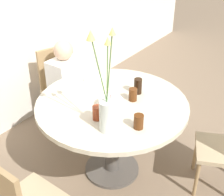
# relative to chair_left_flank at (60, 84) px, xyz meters

# --- Properties ---
(ground_plane) EXTENTS (16.00, 16.00, 0.00)m
(ground_plane) POSITION_rel_chair_left_flank_xyz_m (-0.34, -0.96, -0.49)
(ground_plane) COLOR #7A6651
(dining_table) EXTENTS (1.29, 1.29, 0.77)m
(dining_table) POSITION_rel_chair_left_flank_xyz_m (-0.34, -0.96, 0.14)
(dining_table) COLOR beige
(dining_table) RESTS_ON ground_plane
(chair_left_flank) EXTENTS (0.51, 0.51, 0.89)m
(chair_left_flank) POSITION_rel_chair_left_flank_xyz_m (0.00, 0.00, 0.00)
(chair_left_flank) COLOR tan
(chair_left_flank) RESTS_ON ground_plane
(birthday_cake) EXTENTS (0.20, 0.20, 0.12)m
(birthday_cake) POSITION_rel_chair_left_flank_xyz_m (-0.40, -1.00, 0.31)
(birthday_cake) COLOR white
(birthday_cake) RESTS_ON dining_table
(flower_vase) EXTENTS (0.19, 0.18, 0.79)m
(flower_vase) POSITION_rel_chair_left_flank_xyz_m (-0.67, -1.16, 0.48)
(flower_vase) COLOR silver
(flower_vase) RESTS_ON dining_table
(side_plate) EXTENTS (0.18, 0.18, 0.01)m
(side_plate) POSITION_rel_chair_left_flank_xyz_m (-0.10, -0.57, 0.28)
(side_plate) COLOR white
(side_plate) RESTS_ON dining_table
(drink_glass_0) EXTENTS (0.07, 0.07, 0.11)m
(drink_glass_0) POSITION_rel_chair_left_flank_xyz_m (-0.21, -1.09, 0.33)
(drink_glass_0) COLOR #51280F
(drink_glass_0) RESTS_ON dining_table
(drink_glass_1) EXTENTS (0.08, 0.08, 0.11)m
(drink_glass_1) POSITION_rel_chair_left_flank_xyz_m (-0.52, -1.34, 0.33)
(drink_glass_1) COLOR #51280F
(drink_glass_1) RESTS_ON dining_table
(drink_glass_2) EXTENTS (0.07, 0.07, 0.14)m
(drink_glass_2) POSITION_rel_chair_left_flank_xyz_m (-0.08, -1.06, 0.35)
(drink_glass_2) COLOR black
(drink_glass_2) RESTS_ON dining_table
(drink_glass_3) EXTENTS (0.07, 0.07, 0.12)m
(drink_glass_3) POSITION_rel_chair_left_flank_xyz_m (-0.61, -1.02, 0.34)
(drink_glass_3) COLOR maroon
(drink_glass_3) RESTS_ON dining_table
(person_woman) EXTENTS (0.34, 0.24, 1.05)m
(person_woman) POSITION_rel_chair_left_flank_xyz_m (-0.05, -0.15, -0.00)
(person_woman) COLOR #383333
(person_woman) RESTS_ON ground_plane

